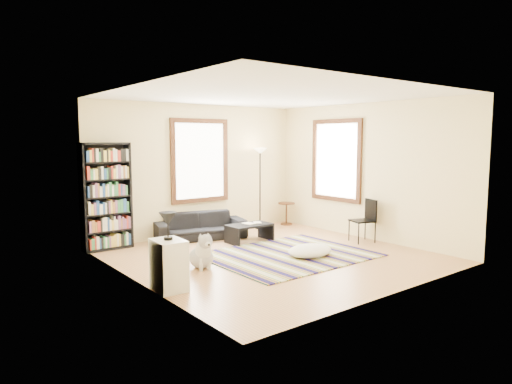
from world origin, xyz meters
TOP-DOWN VIEW (x-y plane):
  - floor at (0.00, 0.00)m, footprint 5.00×5.00m
  - ceiling at (0.00, 0.00)m, footprint 5.00×5.00m
  - wall_back at (0.00, 2.55)m, footprint 5.00×0.10m
  - wall_front at (0.00, -2.55)m, footprint 5.00×0.10m
  - wall_left at (-2.55, 0.00)m, footprint 0.10×5.00m
  - wall_right at (2.55, 0.00)m, footprint 0.10×5.00m
  - window_back at (0.00, 2.47)m, footprint 1.20×0.06m
  - window_right at (2.47, 0.80)m, footprint 0.06×1.20m
  - rug at (0.27, -0.11)m, footprint 2.79×2.23m
  - sofa at (-0.26, 2.05)m, footprint 1.99×1.19m
  - bookshelf at (-2.12, 2.32)m, footprint 0.90×0.30m
  - coffee_table at (0.36, 1.19)m, footprint 1.02×0.82m
  - book_a at (0.26, 1.19)m, footprint 0.25×0.19m
  - book_b at (0.51, 1.24)m, footprint 0.23×0.25m
  - floor_cushion at (0.49, -0.41)m, footprint 0.99×0.85m
  - floor_lamp at (1.40, 2.15)m, footprint 0.34×0.34m
  - side_table at (2.20, 2.13)m, footprint 0.50×0.50m
  - folding_chair at (2.15, -0.22)m, footprint 0.53×0.51m
  - white_cabinet at (-2.30, -0.52)m, footprint 0.41×0.52m
  - table_lamp at (-2.30, -0.52)m, footprint 0.26×0.26m
  - dog at (-1.39, 0.14)m, footprint 0.51×0.64m

SIDE VIEW (x-z plane):
  - floor at x=0.00m, z-range -0.10..0.00m
  - rug at x=0.27m, z-range 0.00..0.02m
  - floor_cushion at x=0.49m, z-range 0.00..0.21m
  - coffee_table at x=0.36m, z-range 0.00..0.36m
  - side_table at x=2.20m, z-range 0.00..0.54m
  - sofa at x=-0.26m, z-range 0.00..0.54m
  - dog at x=-1.39m, z-range 0.00..0.58m
  - white_cabinet at x=-2.30m, z-range 0.00..0.70m
  - book_b at x=0.51m, z-range 0.36..0.38m
  - book_a at x=0.26m, z-range 0.36..0.38m
  - folding_chair at x=2.15m, z-range 0.00..0.86m
  - table_lamp at x=-2.30m, z-range 0.70..1.08m
  - floor_lamp at x=1.40m, z-range 0.00..1.86m
  - bookshelf at x=-2.12m, z-range 0.00..2.00m
  - wall_back at x=0.00m, z-range 0.00..2.80m
  - wall_front at x=0.00m, z-range 0.00..2.80m
  - wall_left at x=-2.55m, z-range 0.00..2.80m
  - wall_right at x=2.55m, z-range 0.00..2.80m
  - window_back at x=0.00m, z-range 0.80..2.40m
  - window_right at x=2.47m, z-range 0.80..2.40m
  - ceiling at x=0.00m, z-range 2.80..2.90m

